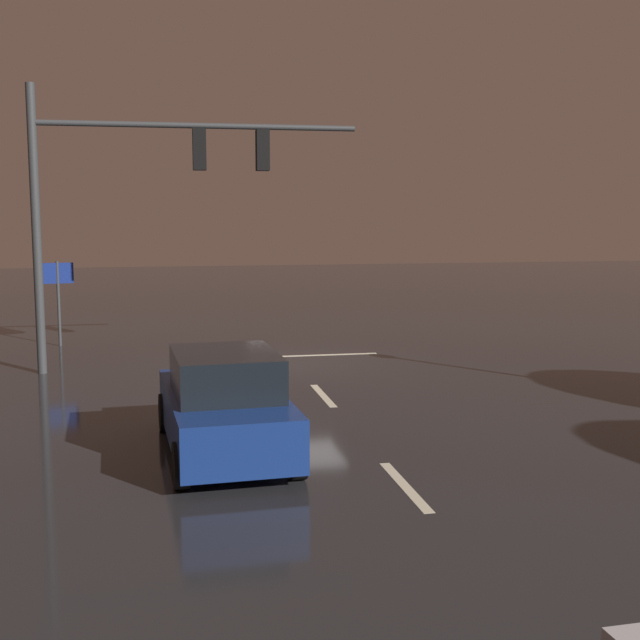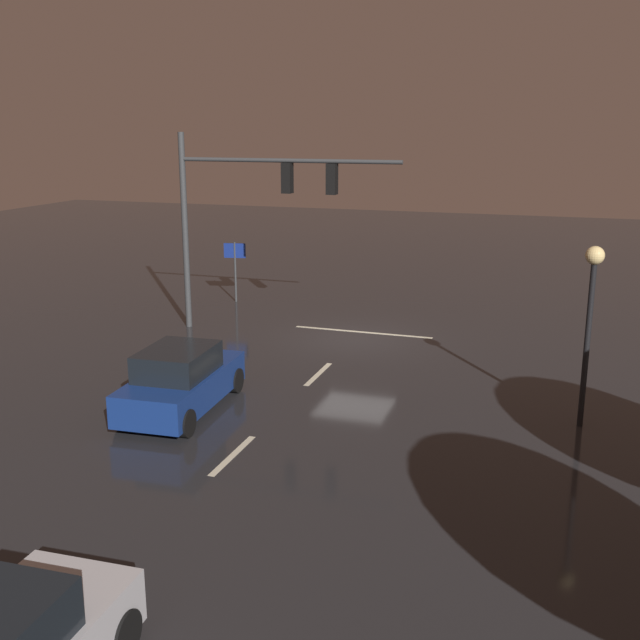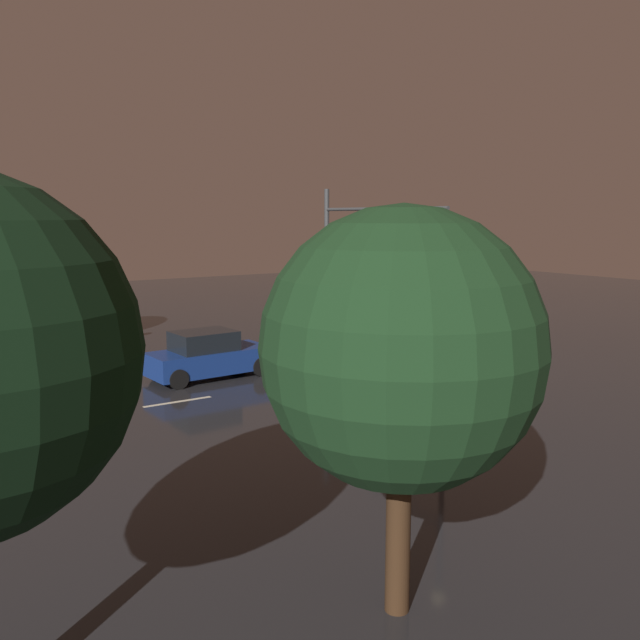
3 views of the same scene
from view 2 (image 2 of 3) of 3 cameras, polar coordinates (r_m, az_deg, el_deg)
name	(u,v)px [view 2 (image 2 of 3)]	position (r m, az deg, el deg)	size (l,w,h in m)	color
ground_plane	(355,339)	(26.12, 2.66, -1.44)	(80.00, 80.00, 0.00)	#232326
traffic_signal_assembly	(249,199)	(26.29, -5.37, 9.00)	(7.90, 0.47, 6.90)	#383A3D
lane_dash_far	(318,374)	(22.46, -0.12, -4.07)	(2.20, 0.16, 0.01)	beige
lane_dash_mid	(233,455)	(17.27, -6.56, -10.04)	(2.20, 0.16, 0.01)	beige
lane_dash_near	(64,615)	(12.80, -18.63, -20.23)	(2.20, 0.16, 0.01)	beige
stop_bar	(363,332)	(27.00, 3.21, -0.91)	(5.00, 0.16, 0.01)	beige
car_approaching	(181,381)	(19.75, -10.39, -4.52)	(2.12, 4.45, 1.70)	navy
street_lamp_left_kerb	(591,300)	(18.88, 19.66, 1.42)	(0.44, 0.44, 4.43)	black
route_sign	(235,259)	(31.50, -6.40, 4.58)	(0.89, 0.23, 2.49)	#383A3D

